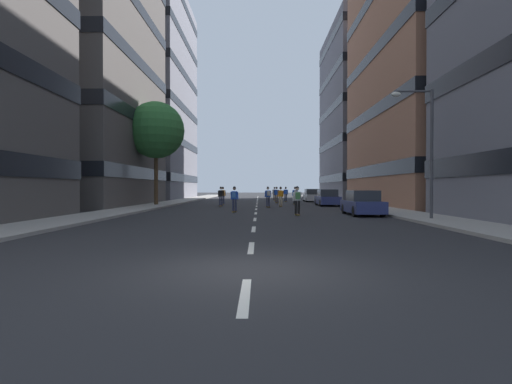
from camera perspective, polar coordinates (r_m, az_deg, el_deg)
name	(u,v)px	position (r m, az deg, el deg)	size (l,w,h in m)	color
ground_plane	(257,205)	(39.65, 0.12, -1.80)	(188.15, 188.15, 0.00)	#28282B
sidewalk_left	(172,202)	(44.58, -11.79, -1.45)	(2.96, 86.24, 0.14)	#9E9991
sidewalk_right	(342,202)	(44.48, 12.12, -1.46)	(2.96, 86.24, 0.14)	#9E9991
lane_markings	(257,204)	(41.29, 0.13, -1.70)	(0.16, 72.20, 0.01)	silver
building_left_mid	(63,15)	(44.56, -25.76, 21.68)	(14.85, 18.77, 35.28)	#4C4744
building_left_far	(137,96)	(64.06, -16.59, 12.91)	(14.85, 21.50, 30.48)	slate
building_right_mid	(452,59)	(43.05, 26.07, 16.58)	(14.85, 20.92, 26.94)	#9E6B51
building_right_far	(379,114)	(63.41, 17.08, 10.56)	(14.85, 19.40, 25.11)	slate
parked_car_near	(327,198)	(37.63, 10.11, -0.88)	(1.82, 4.40, 1.52)	navy
parked_car_mid	(362,204)	(25.33, 14.89, -1.63)	(1.82, 4.40, 1.52)	navy
parked_car_far	(312,196)	(48.17, 7.98, -0.54)	(1.82, 4.40, 1.52)	#B2B7BF
street_tree_near	(156,130)	(38.17, -14.04, 8.51)	(5.18, 5.18, 9.40)	#4C3823
streetlamp_right	(424,139)	(22.06, 22.82, 6.95)	(2.13, 0.30, 6.50)	#3F3F44
skater_0	(281,195)	(35.62, 3.52, -0.50)	(0.55, 0.91, 1.78)	brown
skater_1	(297,199)	(24.43, 5.90, -0.95)	(0.55, 0.91, 1.78)	brown
skater_2	(221,195)	(36.04, -5.02, -0.48)	(0.54, 0.91, 1.78)	brown
skater_3	(286,193)	(47.87, 4.25, -0.20)	(0.56, 0.92, 1.78)	brown
skater_4	(277,194)	(43.70, 2.95, -0.28)	(0.57, 0.92, 1.78)	brown
skater_5	(234,197)	(27.41, -3.10, -0.78)	(0.56, 0.92, 1.78)	brown
skater_6	(223,195)	(39.24, -4.74, -0.39)	(0.54, 0.91, 1.78)	brown
skater_7	(275,193)	(50.30, 2.65, -0.13)	(0.54, 0.91, 1.78)	brown
skater_8	(268,196)	(33.94, 1.73, -0.50)	(0.57, 0.92, 1.78)	brown
skater_9	(295,194)	(39.72, 5.58, -0.34)	(0.56, 0.92, 1.78)	brown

